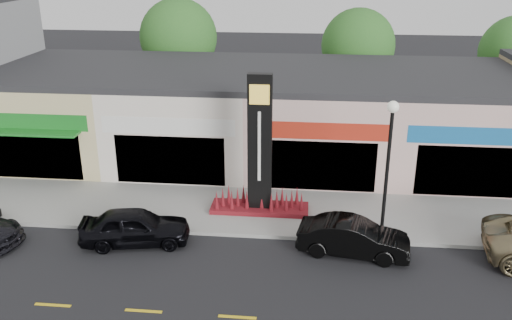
{
  "coord_description": "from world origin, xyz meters",
  "views": [
    {
      "loc": [
        5.01,
        -16.82,
        10.65
      ],
      "look_at": [
        2.86,
        4.0,
        2.56
      ],
      "focal_mm": 38.0,
      "sensor_mm": 36.0,
      "label": 1
    }
  ],
  "objects_px": {
    "pylon_sign": "(260,165)",
    "car_black_conv": "(354,238)",
    "lamp_east_near": "(388,157)",
    "car_black_sedan": "(135,227)"
  },
  "relations": [
    {
      "from": "pylon_sign",
      "to": "car_black_conv",
      "type": "height_order",
      "value": "pylon_sign"
    },
    {
      "from": "pylon_sign",
      "to": "car_black_sedan",
      "type": "height_order",
      "value": "pylon_sign"
    },
    {
      "from": "car_black_conv",
      "to": "lamp_east_near",
      "type": "bearing_deg",
      "value": -34.41
    },
    {
      "from": "lamp_east_near",
      "to": "pylon_sign",
      "type": "bearing_deg",
      "value": 161.25
    },
    {
      "from": "lamp_east_near",
      "to": "car_black_sedan",
      "type": "xyz_separation_m",
      "value": [
        -9.55,
        -1.33,
        -2.76
      ]
    },
    {
      "from": "pylon_sign",
      "to": "lamp_east_near",
      "type": "bearing_deg",
      "value": -18.75
    },
    {
      "from": "car_black_conv",
      "to": "car_black_sedan",
      "type": "bearing_deg",
      "value": 99.08
    },
    {
      "from": "lamp_east_near",
      "to": "car_black_conv",
      "type": "xyz_separation_m",
      "value": [
        -1.19,
        -1.27,
        -2.79
      ]
    },
    {
      "from": "lamp_east_near",
      "to": "pylon_sign",
      "type": "height_order",
      "value": "pylon_sign"
    },
    {
      "from": "car_black_conv",
      "to": "pylon_sign",
      "type": "bearing_deg",
      "value": 60.71
    }
  ]
}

